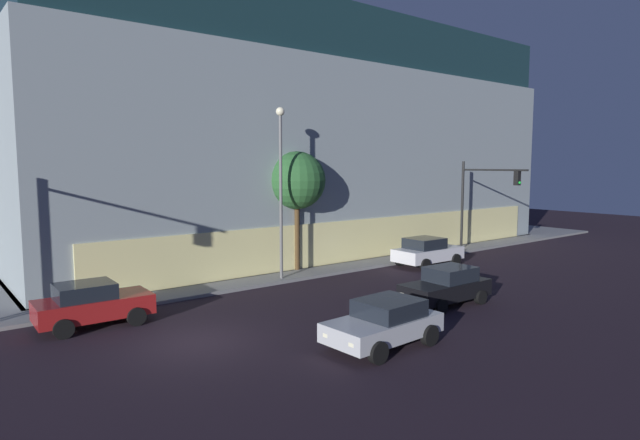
% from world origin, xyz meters
% --- Properties ---
extents(ground_plane, '(120.00, 120.00, 0.00)m').
position_xyz_m(ground_plane, '(0.00, 0.00, 0.00)').
color(ground_plane, black).
extents(sidewalk_corner, '(80.00, 60.00, 0.15)m').
position_xyz_m(sidewalk_corner, '(0.00, 35.51, 0.07)').
color(sidewalk_corner, gray).
rests_on(sidewalk_corner, ground).
extents(modern_building, '(38.04, 29.32, 15.62)m').
position_xyz_m(modern_building, '(14.95, 22.05, 7.74)').
color(modern_building, '#4C4C51').
rests_on(modern_building, ground).
extents(traffic_light_far_corner, '(0.39, 5.01, 6.08)m').
position_xyz_m(traffic_light_far_corner, '(22.81, 4.72, 4.19)').
color(traffic_light_far_corner, black).
rests_on(traffic_light_far_corner, sidewalk_corner).
extents(street_lamp_sidewalk, '(0.44, 0.44, 8.72)m').
position_xyz_m(street_lamp_sidewalk, '(7.62, 6.14, 5.56)').
color(street_lamp_sidewalk, slate).
rests_on(street_lamp_sidewalk, sidewalk_corner).
extents(sidewalk_tree, '(3.19, 3.19, 6.59)m').
position_xyz_m(sidewalk_tree, '(9.61, 7.51, 5.11)').
color(sidewalk_tree, '#4C361E').
rests_on(sidewalk_tree, sidewalk_corner).
extents(car_red, '(4.08, 2.17, 1.65)m').
position_xyz_m(car_red, '(-2.23, 4.13, 0.85)').
color(car_red, maroon).
rests_on(car_red, ground).
extents(car_silver, '(4.11, 2.32, 1.54)m').
position_xyz_m(car_silver, '(4.75, -4.16, 0.81)').
color(car_silver, '#B7BABF').
rests_on(car_silver, ground).
extents(car_black, '(4.20, 2.06, 1.61)m').
position_xyz_m(car_black, '(10.61, -2.08, 0.81)').
color(car_black, black).
rests_on(car_black, ground).
extents(car_white, '(4.36, 2.27, 1.70)m').
position_xyz_m(car_white, '(16.74, 4.20, 0.87)').
color(car_white, silver).
rests_on(car_white, ground).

